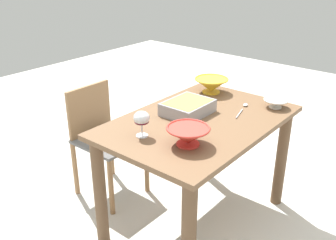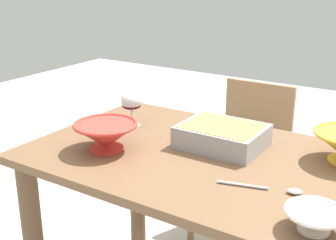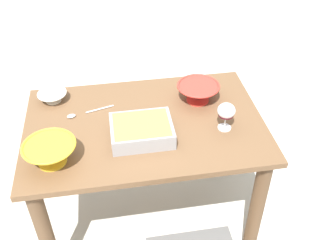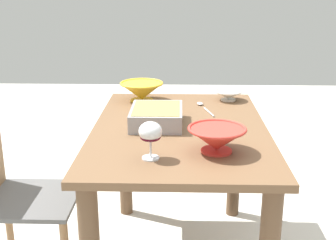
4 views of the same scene
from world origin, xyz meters
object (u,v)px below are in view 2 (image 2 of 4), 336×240
at_px(wine_glass, 131,102).
at_px(serving_spoon, 276,189).
at_px(chair, 247,154).
at_px(casserole_dish, 222,135).
at_px(small_bowl, 315,218).
at_px(mixing_bowl, 106,135).
at_px(dining_table, 200,192).

distance_m(wine_glass, serving_spoon, 0.74).
bearing_deg(chair, serving_spoon, -62.63).
distance_m(casserole_dish, serving_spoon, 0.37).
height_order(small_bowl, serving_spoon, small_bowl).
xyz_separation_m(chair, mixing_bowl, (-0.17, -0.89, 0.35)).
height_order(dining_table, casserole_dish, casserole_dish).
bearing_deg(serving_spoon, dining_table, 159.23).
height_order(chair, serving_spoon, chair).
bearing_deg(chair, casserole_dish, -76.05).
bearing_deg(wine_glass, serving_spoon, -18.06).
bearing_deg(chair, mixing_bowl, -101.08).
bearing_deg(mixing_bowl, wine_glass, 107.13).
distance_m(wine_glass, mixing_bowl, 0.27).
bearing_deg(serving_spoon, wine_glass, 161.94).
height_order(dining_table, chair, chair).
height_order(mixing_bowl, small_bowl, mixing_bowl).
distance_m(casserole_dish, small_bowl, 0.58).
distance_m(dining_table, chair, 0.77).
relative_size(wine_glass, mixing_bowl, 0.64).
height_order(chair, small_bowl, same).
xyz_separation_m(chair, small_bowl, (0.60, -1.01, 0.33)).
height_order(casserole_dish, mixing_bowl, mixing_bowl).
height_order(wine_glass, small_bowl, wine_glass).
relative_size(dining_table, wine_glass, 8.25).
distance_m(wine_glass, casserole_dish, 0.41).
bearing_deg(dining_table, small_bowl, -29.83).
height_order(chair, wine_glass, wine_glass).
relative_size(wine_glass, small_bowl, 0.94).
bearing_deg(casserole_dish, chair, 103.95).
xyz_separation_m(dining_table, serving_spoon, (0.31, -0.12, 0.16)).
bearing_deg(wine_glass, small_bowl, -23.82).
distance_m(dining_table, casserole_dish, 0.22).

